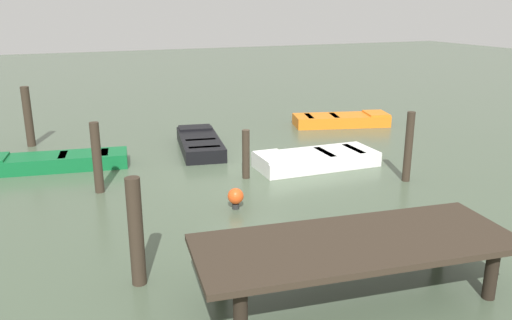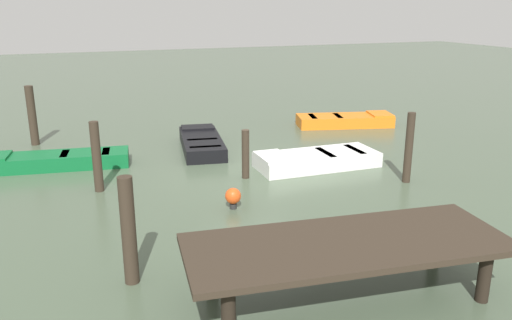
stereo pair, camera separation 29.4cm
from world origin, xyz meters
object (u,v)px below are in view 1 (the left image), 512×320
object	(u,v)px
mooring_piling_far_right	(28,117)
rowboat_white	(316,159)
rowboat_black	(200,143)
mooring_piling_far_left	(136,232)
mooring_piling_center	(97,158)
mooring_piling_near_right	(246,154)
rowboat_green	(50,162)
mooring_piling_mid_left	(408,147)
rowboat_orange	(342,120)
marker_buoy	(236,197)
dock_segment	(356,247)

from	to	relation	value
mooring_piling_far_right	rowboat_white	bearing A→B (deg)	143.62
rowboat_black	mooring_piling_far_left	xyz separation A→B (m)	(3.26, 7.46, 0.70)
mooring_piling_center	mooring_piling_near_right	xyz separation A→B (m)	(-3.68, 0.37, -0.22)
rowboat_black	rowboat_green	distance (m)	4.41
mooring_piling_center	mooring_piling_mid_left	bearing A→B (deg)	163.71
rowboat_green	rowboat_orange	world-z (taller)	same
rowboat_orange	rowboat_black	bearing A→B (deg)	-153.21
rowboat_black	rowboat_orange	size ratio (longest dim) A/B	0.91
mooring_piling_center	mooring_piling_far_left	bearing A→B (deg)	91.20
mooring_piling_far_left	mooring_piling_far_right	xyz separation A→B (m)	(1.64, -9.97, 0.04)
mooring_piling_near_right	mooring_piling_mid_left	bearing A→B (deg)	154.29
rowboat_black	marker_buoy	distance (m)	5.07
dock_segment	rowboat_orange	world-z (taller)	dock_segment
rowboat_orange	mooring_piling_mid_left	size ratio (longest dim) A/B	2.03
rowboat_orange	marker_buoy	size ratio (longest dim) A/B	7.69
rowboat_black	mooring_piling_far_left	bearing A→B (deg)	166.07
dock_segment	rowboat_white	xyz separation A→B (m)	(-2.72, -6.17, -0.62)
mooring_piling_mid_left	mooring_piling_far_right	xyz separation A→B (m)	(8.96, -7.44, 0.05)
dock_segment	mooring_piling_mid_left	world-z (taller)	mooring_piling_mid_left
rowboat_black	mooring_piling_center	distance (m)	4.39
mooring_piling_far_right	mooring_piling_center	world-z (taller)	mooring_piling_far_right
mooring_piling_near_right	rowboat_green	bearing A→B (deg)	-30.42
mooring_piling_mid_left	mooring_piling_far_left	world-z (taller)	mooring_piling_far_left
mooring_piling_mid_left	mooring_piling_far_right	size ratio (longest dim) A/B	0.95
rowboat_green	marker_buoy	size ratio (longest dim) A/B	8.67
rowboat_black	rowboat_white	world-z (taller)	same
mooring_piling_far_right	mooring_piling_near_right	xyz separation A→B (m)	(-5.22, 5.64, -0.31)
rowboat_white	mooring_piling_center	distance (m)	5.90
rowboat_green	mooring_piling_mid_left	distance (m)	9.64
marker_buoy	rowboat_orange	bearing A→B (deg)	-136.48
mooring_piling_center	mooring_piling_near_right	size ratio (longest dim) A/B	1.34
dock_segment	mooring_piling_center	xyz separation A→B (m)	(3.14, -6.35, 0.03)
rowboat_white	mooring_piling_near_right	size ratio (longest dim) A/B	2.65
rowboat_black	mooring_piling_mid_left	world-z (taller)	mooring_piling_mid_left
rowboat_green	mooring_piling_mid_left	size ratio (longest dim) A/B	2.29
marker_buoy	rowboat_green	bearing A→B (deg)	-51.47
rowboat_white	mooring_piling_near_right	distance (m)	2.23
dock_segment	mooring_piling_near_right	world-z (taller)	mooring_piling_near_right
rowboat_green	marker_buoy	distance (m)	5.98
rowboat_black	mooring_piling_far_right	distance (m)	5.55
dock_segment	mooring_piling_far_left	bearing A→B (deg)	-21.74
rowboat_black	mooring_piling_far_left	size ratio (longest dim) A/B	1.84
mooring_piling_mid_left	marker_buoy	world-z (taller)	mooring_piling_mid_left
mooring_piling_far_left	mooring_piling_near_right	size ratio (longest dim) A/B	1.41
marker_buoy	rowboat_black	bearing A→B (deg)	-97.58
rowboat_black	rowboat_orange	xyz separation A→B (m)	(-5.91, -1.22, -0.00)
dock_segment	mooring_piling_far_right	world-z (taller)	mooring_piling_far_right
rowboat_green	marker_buoy	xyz separation A→B (m)	(-3.72, 4.68, 0.07)
rowboat_orange	mooring_piling_far_left	world-z (taller)	mooring_piling_far_left
mooring_piling_center	mooring_piling_near_right	world-z (taller)	mooring_piling_center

